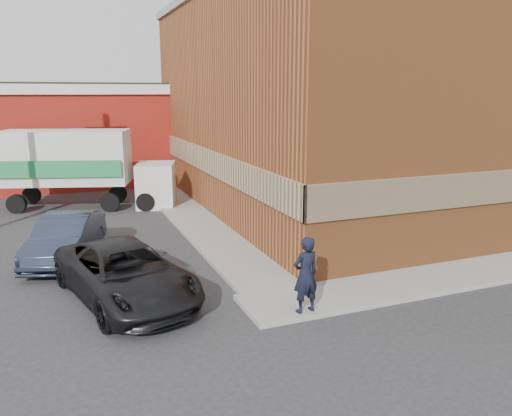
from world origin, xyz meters
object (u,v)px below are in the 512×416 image
object	(u,v)px
man	(306,275)
box_truck	(82,164)
warehouse	(24,134)
suv_a	(125,273)
brick_building	(353,102)
sedan	(66,238)

from	to	relation	value
man	box_truck	bearing A→B (deg)	-80.91
warehouse	suv_a	distance (m)	19.37
brick_building	man	distance (m)	13.60
sedan	suv_a	size ratio (longest dim) A/B	0.84
warehouse	man	bearing A→B (deg)	-72.65
suv_a	warehouse	bearing A→B (deg)	84.33
brick_building	sedan	bearing A→B (deg)	-161.87
man	warehouse	bearing A→B (deg)	-80.05
suv_a	box_truck	size ratio (longest dim) A/B	0.69
brick_building	box_truck	bearing A→B (deg)	164.63
sedan	box_truck	size ratio (longest dim) A/B	0.58
warehouse	man	distance (m)	22.65
box_truck	brick_building	bearing A→B (deg)	1.89
brick_building	sedan	size ratio (longest dim) A/B	4.26
sedan	box_truck	distance (m)	7.62
man	suv_a	xyz separation A→B (m)	(-3.73, 2.53, -0.32)
warehouse	suv_a	size ratio (longest dim) A/B	3.22
brick_building	warehouse	xyz separation A→B (m)	(-14.50, 11.00, -1.87)
box_truck	warehouse	bearing A→B (deg)	126.12
brick_building	man	xyz separation A→B (m)	(-7.76, -10.55, -3.66)
warehouse	box_truck	bearing A→B (deg)	-71.14
brick_building	suv_a	xyz separation A→B (m)	(-11.50, -8.01, -3.98)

